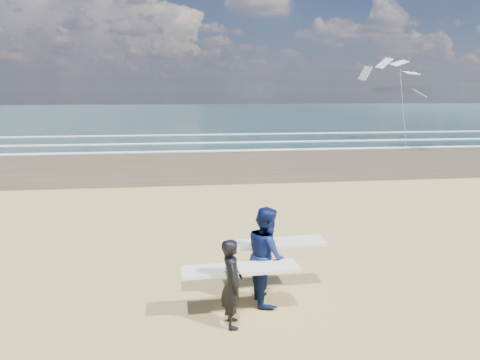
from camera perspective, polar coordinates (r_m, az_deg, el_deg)
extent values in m
cube|color=#183336|center=(81.51, 7.10, 8.88)|extent=(220.00, 100.00, 0.02)
cube|color=white|center=(36.04, 26.59, 4.01)|extent=(220.00, 0.50, 0.05)
cube|color=white|center=(40.00, 22.90, 5.00)|extent=(220.00, 0.50, 0.05)
cube|color=white|center=(45.72, 18.86, 6.05)|extent=(220.00, 0.50, 0.05)
imported|color=black|center=(7.92, -1.09, -13.58)|extent=(0.41, 0.62, 1.66)
cube|color=silver|center=(8.21, 0.06, -11.77)|extent=(2.22, 0.62, 0.07)
imported|color=#0D1B4C|center=(8.74, 3.59, -9.92)|extent=(0.80, 1.00, 1.98)
cube|color=silver|center=(9.05, 4.44, -8.38)|extent=(2.22, 0.62, 0.07)
cube|color=slate|center=(35.23, 21.28, 4.30)|extent=(0.12, 0.12, 0.10)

